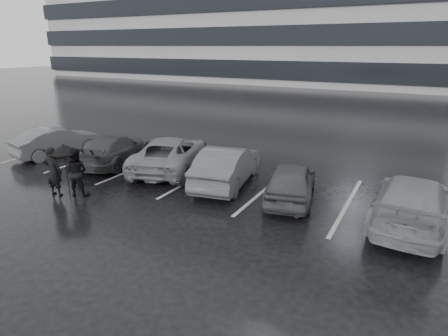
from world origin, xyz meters
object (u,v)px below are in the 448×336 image
object	(u,v)px
car_west_a	(227,165)
car_west_d	(58,141)
car_main	(291,181)
pedestrian_right	(76,172)
car_west_b	(170,153)
pedestrian_left	(54,171)
car_west_c	(115,149)
car_east	(412,201)

from	to	relation	value
car_west_a	car_west_d	distance (m)	8.57
car_main	pedestrian_right	distance (m)	7.10
car_west_b	car_west_d	distance (m)	5.82
car_west_a	pedestrian_left	size ratio (longest dim) A/B	2.52
car_west_c	car_main	bearing A→B (deg)	164.61
car_west_b	car_east	size ratio (longest dim) A/B	1.04
pedestrian_left	car_main	bearing A→B (deg)	-161.71
car_main	car_west_a	distance (m)	2.53
car_west_d	pedestrian_left	size ratio (longest dim) A/B	2.34
car_west_c	car_east	xyz separation A→B (m)	(11.41, -0.30, 0.06)
car_main	car_west_d	distance (m)	11.07
car_west_b	pedestrian_left	size ratio (longest dim) A/B	2.89
car_east	pedestrian_right	distance (m)	10.38
car_west_d	car_west_a	bearing A→B (deg)	-164.45
car_main	pedestrian_right	bearing A→B (deg)	13.28
pedestrian_right	car_main	bearing A→B (deg)	-176.43
car_west_b	pedestrian_right	xyz separation A→B (m)	(-1.10, -3.74, 0.14)
car_west_a	car_east	size ratio (longest dim) A/B	0.90
car_main	car_west_d	bearing A→B (deg)	-12.24
pedestrian_right	car_east	bearing A→B (deg)	174.52
car_east	pedestrian_left	world-z (taller)	pedestrian_left
car_main	car_east	bearing A→B (deg)	165.91
car_main	car_west_b	xyz separation A→B (m)	(-5.29, 0.66, 0.06)
car_west_a	car_east	xyz separation A→B (m)	(6.06, -0.39, -0.02)
car_main	car_west_b	distance (m)	5.33
car_main	car_west_a	bearing A→B (deg)	-18.97
car_west_d	car_east	xyz separation A→B (m)	(14.62, -0.06, 0.03)
car_west_a	car_east	bearing A→B (deg)	165.80
car_west_d	car_east	distance (m)	14.62
pedestrian_left	car_west_a	bearing A→B (deg)	-148.33
car_west_b	car_west_d	bearing A→B (deg)	-12.27
car_west_a	pedestrian_right	size ratio (longest dim) A/B	2.60
car_main	pedestrian_right	world-z (taller)	pedestrian_right
car_west_b	car_west_a	bearing A→B (deg)	153.26
car_west_a	pedestrian_right	bearing A→B (deg)	30.40
car_west_c	car_west_d	world-z (taller)	car_west_d
car_main	pedestrian_left	bearing A→B (deg)	13.51
car_east	car_west_c	bearing A→B (deg)	0.42
car_main	car_west_a	world-z (taller)	car_west_a
car_west_b	car_west_d	world-z (taller)	car_west_b
car_west_b	car_west_c	xyz separation A→B (m)	(-2.57, -0.46, -0.06)
car_west_c	pedestrian_left	size ratio (longest dim) A/B	2.52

